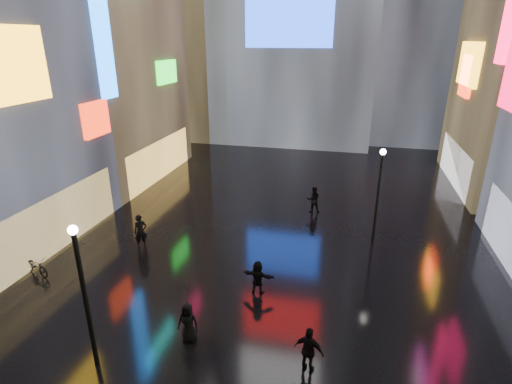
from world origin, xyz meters
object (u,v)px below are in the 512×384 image
(lamp_far, at_px, (378,191))
(pedestrian_3, at_px, (309,350))
(bicycle, at_px, (36,266))
(lamp_near, at_px, (84,290))

(lamp_far, xyz_separation_m, pedestrian_3, (-2.37, -9.80, -2.09))
(pedestrian_3, distance_m, bicycle, 13.32)
(lamp_near, relative_size, bicycle, 3.03)
(lamp_far, relative_size, bicycle, 3.03)
(bicycle, bearing_deg, pedestrian_3, -86.08)
(lamp_far, relative_size, pedestrian_3, 3.05)
(pedestrian_3, bearing_deg, lamp_near, 24.98)
(lamp_far, bearing_deg, bicycle, -155.67)
(lamp_near, distance_m, pedestrian_3, 7.44)
(lamp_far, distance_m, bicycle, 17.06)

